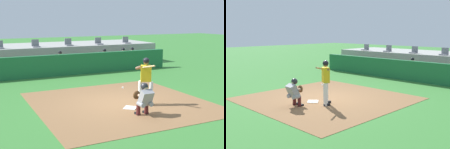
# 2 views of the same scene
# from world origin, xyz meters

# --- Properties ---
(ground_plane) EXTENTS (80.00, 80.00, 0.00)m
(ground_plane) POSITION_xyz_m (0.00, 0.00, 0.00)
(ground_plane) COLOR #387A33
(dirt_infield) EXTENTS (6.40, 6.40, 0.01)m
(dirt_infield) POSITION_xyz_m (0.00, 0.00, 0.01)
(dirt_infield) COLOR olive
(dirt_infield) RESTS_ON ground
(home_plate) EXTENTS (0.62, 0.62, 0.02)m
(home_plate) POSITION_xyz_m (0.00, -0.80, 0.02)
(home_plate) COLOR white
(home_plate) RESTS_ON dirt_infield
(batter_at_plate) EXTENTS (0.56, 0.90, 1.80)m
(batter_at_plate) POSITION_xyz_m (0.69, -0.70, 1.04)
(batter_at_plate) COLOR silver
(batter_at_plate) RESTS_ON ground
(catcher_crouched) EXTENTS (0.48, 1.83, 1.13)m
(catcher_crouched) POSITION_xyz_m (-0.01, -1.72, 0.61)
(catcher_crouched) COLOR gray
(catcher_crouched) RESTS_ON ground
(dugout_wall) EXTENTS (13.00, 0.30, 1.20)m
(dugout_wall) POSITION_xyz_m (0.00, 6.50, 0.60)
(dugout_wall) COLOR #1E6638
(dugout_wall) RESTS_ON ground
(dugout_bench) EXTENTS (11.80, 0.44, 0.45)m
(dugout_bench) POSITION_xyz_m (0.00, 7.50, 0.23)
(dugout_bench) COLOR olive
(dugout_bench) RESTS_ON ground
(dugout_player_0) EXTENTS (0.49, 0.70, 1.30)m
(dugout_player_0) POSITION_xyz_m (-0.09, 7.34, 0.67)
(dugout_player_0) COLOR #939399
(dugout_player_0) RESTS_ON ground
(dugout_player_1) EXTENTS (0.49, 0.70, 1.30)m
(dugout_player_1) POSITION_xyz_m (2.81, 7.34, 0.67)
(dugout_player_1) COLOR #939399
(dugout_player_1) RESTS_ON ground
(dugout_player_2) EXTENTS (0.49, 0.70, 1.30)m
(dugout_player_2) POSITION_xyz_m (4.16, 7.34, 0.67)
(dugout_player_2) COLOR #939399
(dugout_player_2) RESTS_ON ground
(dugout_player_3) EXTENTS (0.49, 0.70, 1.30)m
(dugout_player_3) POSITION_xyz_m (4.83, 7.34, 0.67)
(dugout_player_3) COLOR #939399
(dugout_player_3) RESTS_ON ground
(stands_platform) EXTENTS (15.00, 4.40, 1.40)m
(stands_platform) POSITION_xyz_m (0.00, 10.90, 0.70)
(stands_platform) COLOR #9E9E99
(stands_platform) RESTS_ON ground
(stadium_seat_2) EXTENTS (0.46, 0.46, 0.48)m
(stadium_seat_2) POSITION_xyz_m (-1.08, 9.38, 1.53)
(stadium_seat_2) COLOR slate
(stadium_seat_2) RESTS_ON stands_platform
(stadium_seat_3) EXTENTS (0.46, 0.46, 0.48)m
(stadium_seat_3) POSITION_xyz_m (1.08, 9.38, 1.53)
(stadium_seat_3) COLOR slate
(stadium_seat_3) RESTS_ON stands_platform
(stadium_seat_4) EXTENTS (0.46, 0.46, 0.48)m
(stadium_seat_4) POSITION_xyz_m (3.25, 9.38, 1.53)
(stadium_seat_4) COLOR slate
(stadium_seat_4) RESTS_ON stands_platform
(stadium_seat_5) EXTENTS (0.46, 0.46, 0.48)m
(stadium_seat_5) POSITION_xyz_m (5.42, 9.38, 1.53)
(stadium_seat_5) COLOR slate
(stadium_seat_5) RESTS_ON stands_platform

